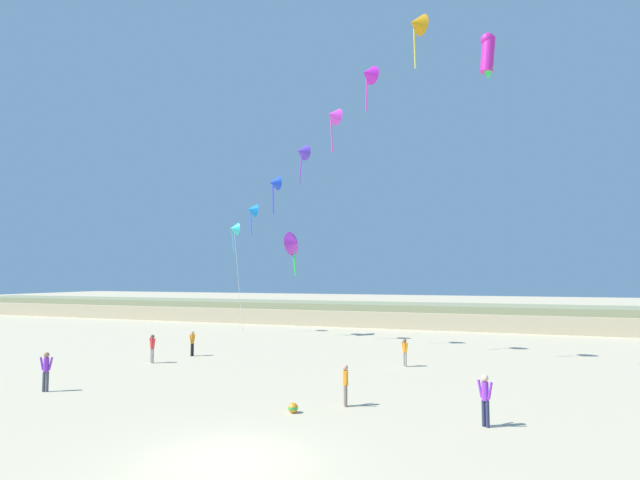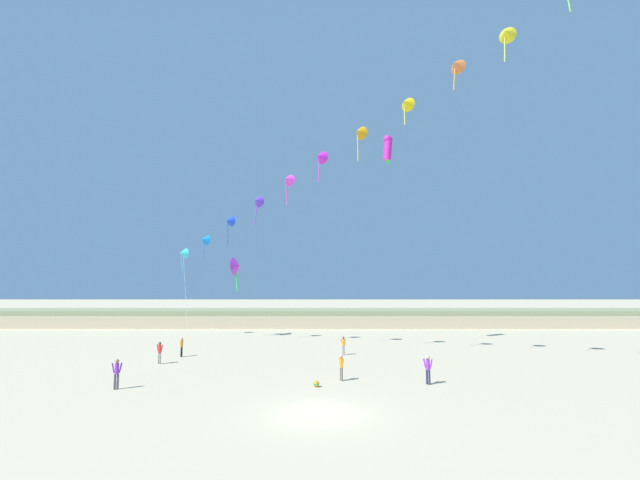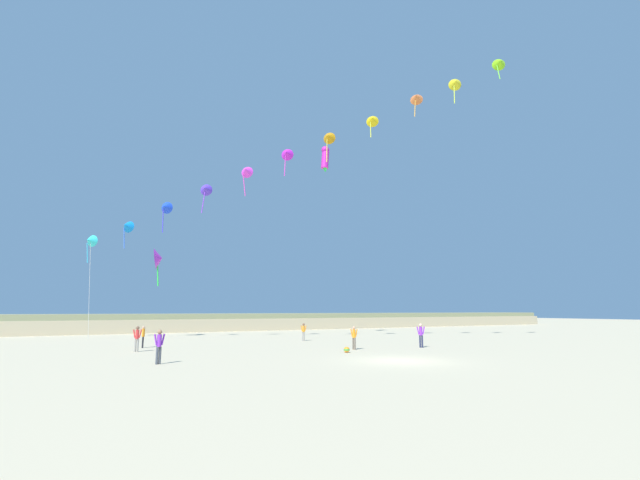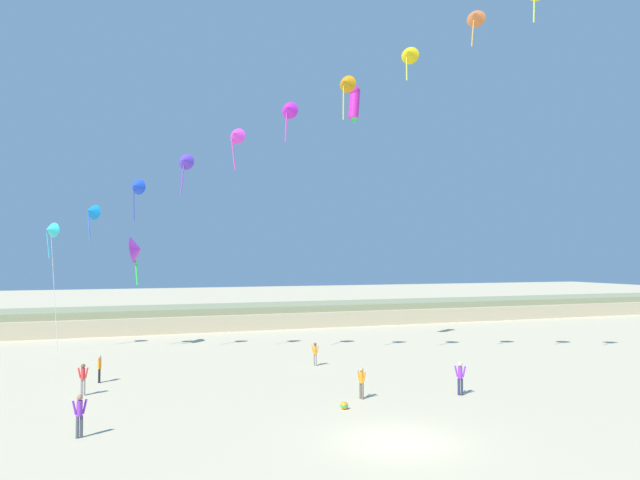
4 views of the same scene
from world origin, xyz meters
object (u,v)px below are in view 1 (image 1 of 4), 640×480
at_px(person_near_left, 152,347).
at_px(beach_ball, 293,408).
at_px(person_mid_center, 405,351).
at_px(large_kite_low_lead, 294,243).
at_px(person_far_right, 192,342).
at_px(person_far_center, 345,382).
at_px(person_far_left, 485,397).
at_px(large_kite_mid_trail, 488,54).
at_px(person_near_right, 46,369).

height_order(person_near_left, beach_ball, person_near_left).
relative_size(person_mid_center, large_kite_low_lead, 0.40).
bearing_deg(person_far_right, person_far_center, -33.56).
relative_size(person_near_left, person_mid_center, 1.07).
relative_size(person_near_left, beach_ball, 4.40).
bearing_deg(large_kite_low_lead, person_far_right, -100.93).
relative_size(person_far_left, large_kite_mid_trail, 0.58).
xyz_separation_m(person_far_right, person_far_center, (12.31, -8.17, 0.02)).
bearing_deg(person_far_left, person_far_right, 152.39).
xyz_separation_m(person_far_left, person_far_right, (-17.34, 9.07, -0.09)).
distance_m(person_mid_center, person_far_left, 10.83).
relative_size(person_near_right, beach_ball, 4.57).
relative_size(person_mid_center, person_far_right, 0.99).
distance_m(person_far_left, beach_ball, 6.61).
xyz_separation_m(person_mid_center, person_far_right, (-12.93, -0.83, 0.01)).
relative_size(person_mid_center, person_far_left, 0.89).
bearing_deg(person_mid_center, person_far_left, -65.99).
bearing_deg(person_far_center, large_kite_mid_trail, 68.76).
bearing_deg(person_mid_center, person_far_center, -93.94).
xyz_separation_m(person_near_right, person_mid_center, (13.27, 11.04, -0.09)).
relative_size(person_near_left, large_kite_mid_trail, 0.55).
height_order(person_far_center, large_kite_mid_trail, large_kite_mid_trail).
bearing_deg(large_kite_low_lead, person_mid_center, -43.41).
bearing_deg(person_near_right, beach_ball, 2.82).
bearing_deg(person_far_left, large_kite_low_lead, 127.10).
height_order(large_kite_low_lead, large_kite_mid_trail, large_kite_mid_trail).
relative_size(person_mid_center, beach_ball, 4.12).
xyz_separation_m(person_far_center, large_kite_mid_trail, (5.19, 13.36, 17.74)).
xyz_separation_m(large_kite_low_lead, large_kite_mid_trail, (15.37, -5.85, 11.06)).
distance_m(person_near_left, large_kite_mid_trail, 26.64).
relative_size(person_far_right, person_far_center, 0.98).
xyz_separation_m(person_far_left, large_kite_mid_trail, (0.16, 14.26, 17.67)).
xyz_separation_m(person_mid_center, large_kite_low_lead, (-10.80, 10.21, 6.72)).
xyz_separation_m(person_near_left, beach_ball, (11.47, -6.75, -0.74)).
bearing_deg(beach_ball, person_far_center, 44.74).
distance_m(person_near_right, large_kite_low_lead, 22.40).
relative_size(person_near_right, person_far_left, 0.99).
height_order(person_far_left, beach_ball, person_far_left).
bearing_deg(beach_ball, person_near_right, -177.18).
distance_m(person_far_left, person_far_right, 19.57).
distance_m(person_near_right, beach_ball, 11.18).
bearing_deg(person_mid_center, person_near_left, -164.62).
distance_m(person_near_right, person_far_left, 17.71).
xyz_separation_m(person_near_left, person_far_center, (12.98, -5.25, -0.03)).
height_order(person_near_right, person_mid_center, person_near_right).
bearing_deg(large_kite_low_lead, person_near_left, -101.34).
xyz_separation_m(person_far_left, beach_ball, (-6.54, -0.59, -0.79)).
relative_size(person_near_left, person_far_center, 1.03).
xyz_separation_m(person_near_left, large_kite_mid_trail, (18.17, 8.11, 17.72)).
relative_size(person_near_right, person_far_right, 1.09).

